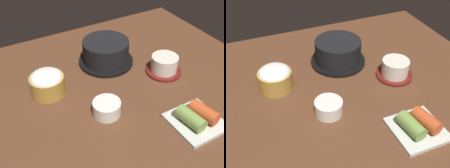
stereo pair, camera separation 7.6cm
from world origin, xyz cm
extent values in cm
cube|color=#56331E|center=(0.00, 0.00, 1.00)|extent=(100.00, 76.00, 2.00)
cylinder|color=black|center=(7.77, 12.05, 2.52)|extent=(17.33, 17.33, 1.04)
cylinder|color=black|center=(7.77, 12.05, 6.39)|extent=(14.43, 14.43, 6.71)
cylinder|color=#D15619|center=(7.77, 12.05, 9.44)|extent=(12.70, 12.70, 0.60)
cylinder|color=#B78C38|center=(-13.35, 6.65, 4.68)|extent=(9.44, 9.44, 5.36)
ellipsoid|color=white|center=(-13.35, 6.65, 7.36)|extent=(8.69, 8.69, 3.31)
cylinder|color=maroon|center=(20.48, -1.38, 2.40)|extent=(10.73, 10.73, 0.80)
cylinder|color=silver|center=(20.48, -1.38, 5.19)|extent=(7.96, 7.96, 4.77)
cylinder|color=#C6D18C|center=(20.48, -1.38, 7.27)|extent=(6.76, 6.76, 0.40)
cylinder|color=white|center=(-3.28, -8.59, 3.87)|extent=(7.20, 7.20, 3.74)
cylinder|color=brown|center=(-3.28, -8.59, 5.44)|extent=(5.91, 5.91, 0.50)
cube|color=silver|center=(14.01, -22.45, 2.50)|extent=(12.04, 12.04, 1.00)
cylinder|color=#7A9E47|center=(11.91, -22.45, 4.75)|extent=(4.27, 7.56, 3.50)
cylinder|color=#C64C23|center=(16.12, -22.45, 4.75)|extent=(4.77, 7.74, 3.50)
camera|label=1|loc=(-27.52, -53.73, 52.27)|focal=44.69mm
camera|label=2|loc=(-20.70, -57.06, 52.27)|focal=44.69mm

